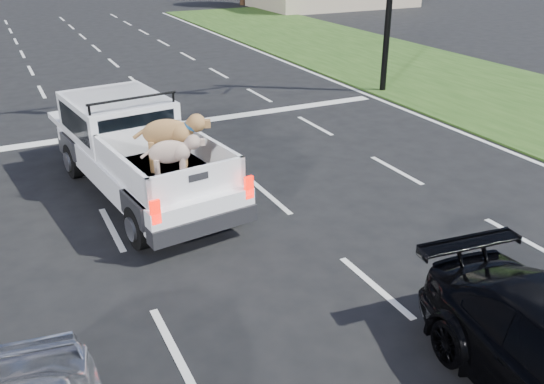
{
  "coord_description": "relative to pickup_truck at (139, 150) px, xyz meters",
  "views": [
    {
      "loc": [
        -3.38,
        -6.48,
        5.4
      ],
      "look_at": [
        0.82,
        2.0,
        1.11
      ],
      "focal_mm": 38.0,
      "sensor_mm": 36.0,
      "label": 1
    }
  ],
  "objects": [
    {
      "name": "road_markings",
      "position": [
        0.74,
        1.1,
        -1.03
      ],
      "size": [
        17.75,
        60.0,
        0.01
      ],
      "color": "silver",
      "rests_on": "ground"
    },
    {
      "name": "pickup_truck",
      "position": [
        0.0,
        0.0,
        0.0
      ],
      "size": [
        2.84,
        6.11,
        2.21
      ],
      "rotation": [
        0.0,
        0.0,
        0.13
      ],
      "color": "black",
      "rests_on": "ground"
    },
    {
      "name": "ground",
      "position": [
        0.74,
        -5.46,
        -1.04
      ],
      "size": [
        160.0,
        160.0,
        0.0
      ],
      "primitive_type": "plane",
      "color": "black",
      "rests_on": "ground"
    }
  ]
}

